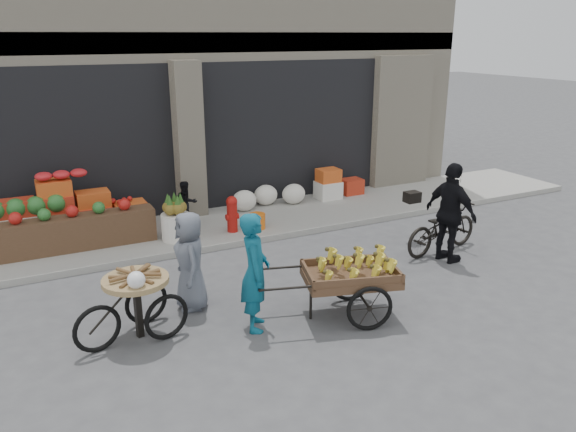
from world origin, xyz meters
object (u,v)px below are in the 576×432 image
orange_bucket (257,221)px  fire_hydrant (232,213)px  vendor_woman (255,272)px  tricycle_cart (136,297)px  banana_cart (347,273)px  cyclist (451,213)px  seated_person (186,204)px  vendor_grey (190,261)px  bicycle (442,228)px  pineapple_bin (176,227)px

orange_bucket → fire_hydrant: bearing=174.3°
vendor_woman → tricycle_cart: size_ratio=1.11×
banana_cart → cyclist: 2.81m
seated_person → vendor_woman: 4.09m
banana_cart → vendor_grey: vendor_grey is taller
vendor_grey → cyclist: (4.49, -0.31, 0.15)m
fire_hydrant → seated_person: (-0.70, 0.65, 0.08)m
vendor_grey → bicycle: (4.69, 0.09, -0.27)m
orange_bucket → bicycle: (2.60, -2.34, 0.18)m
bicycle → orange_bucket: bearing=39.7°
fire_hydrant → banana_cart: size_ratio=0.31×
vendor_woman → bicycle: bearing=-52.9°
tricycle_cart → seated_person: bearing=50.4°
pineapple_bin → vendor_woman: bearing=-88.5°
banana_cart → seated_person: bearing=118.7°
tricycle_cart → cyclist: bearing=-11.6°
fire_hydrant → banana_cart: (0.25, -3.70, 0.15)m
tricycle_cart → bicycle: tricycle_cart is taller
vendor_woman → vendor_grey: 1.12m
fire_hydrant → vendor_woman: size_ratio=0.44×
bicycle → pineapple_bin: bearing=51.5°
pineapple_bin → vendor_woman: vendor_woman is taller
bicycle → vendor_woman: bearing=95.9°
pineapple_bin → vendor_grey: vendor_grey is taller
vendor_woman → cyclist: bearing=-57.8°
vendor_woman → pineapple_bin: bearing=24.4°
banana_cart → bicycle: 3.14m
pineapple_bin → seated_person: seated_person is taller
seated_person → banana_cart: (0.95, -4.35, 0.07)m
orange_bucket → vendor_grey: (-2.09, -2.42, 0.45)m
banana_cart → vendor_woman: (-1.26, 0.27, 0.16)m
fire_hydrant → vendor_grey: (-1.59, -2.47, 0.21)m
orange_bucket → seated_person: (-1.20, 0.70, 0.31)m
bicycle → banana_cart: bearing=106.4°
vendor_grey → bicycle: vendor_grey is taller
fire_hydrant → tricycle_cart: tricycle_cart is taller
tricycle_cart → vendor_grey: vendor_grey is taller
tricycle_cart → pineapple_bin: bearing=52.1°
tricycle_cart → bicycle: size_ratio=0.85×
banana_cart → vendor_grey: bearing=162.7°
vendor_woman → bicycle: 4.25m
seated_person → tricycle_cart: (-1.76, -3.63, -0.02)m
pineapple_bin → fire_hydrant: 1.11m
seated_person → bicycle: size_ratio=0.54×
banana_cart → bicycle: bearing=41.1°
pineapple_bin → vendor_woman: (0.09, -3.48, 0.44)m
tricycle_cart → banana_cart: bearing=-28.6°
orange_bucket → cyclist: 3.69m
bicycle → fire_hydrant: bearing=44.0°
bicycle → cyclist: bearing=145.1°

